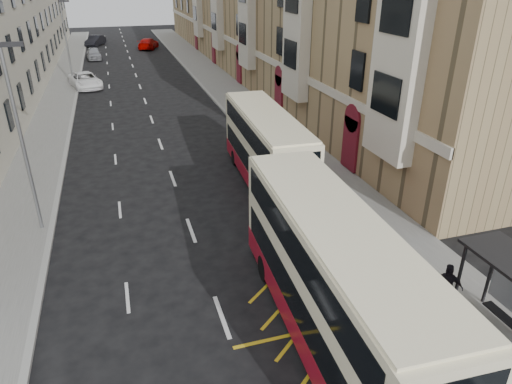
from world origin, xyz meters
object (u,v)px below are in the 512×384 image
object	(u,v)px
pedestrian_far	(447,287)
litter_bin	(488,369)
street_lamp_far	(67,39)
white_van	(85,80)
street_lamp_near	(21,132)
car_dark	(95,41)
pedestrian_near	(425,294)
double_decker_front	(332,281)
car_red	(148,44)
car_silver	(94,54)
double_decker_rear	(266,149)

from	to	relation	value
pedestrian_far	litter_bin	bearing A→B (deg)	108.09
street_lamp_far	white_van	size ratio (longest dim) A/B	1.47
street_lamp_near	pedestrian_far	bearing A→B (deg)	-36.06
car_dark	pedestrian_near	bearing A→B (deg)	-59.69
street_lamp_near	pedestrian_near	distance (m)	16.60
double_decker_front	car_red	xyz separation A→B (m)	(0.22, 63.34, -1.42)
double_decker_front	car_dark	xyz separation A→B (m)	(-7.41, 68.99, -1.41)
car_silver	litter_bin	bearing A→B (deg)	-82.50
pedestrian_near	white_van	world-z (taller)	pedestrian_near
litter_bin	car_silver	xyz separation A→B (m)	(-10.89, 59.14, 0.09)
double_decker_front	double_decker_rear	size ratio (longest dim) A/B	1.08
litter_bin	white_van	world-z (taller)	white_van
street_lamp_far	pedestrian_far	world-z (taller)	street_lamp_far
street_lamp_far	pedestrian_far	size ratio (longest dim) A/B	4.62
street_lamp_near	double_decker_front	world-z (taller)	street_lamp_near
white_van	car_silver	size ratio (longest dim) A/B	1.21
street_lamp_far	car_silver	world-z (taller)	street_lamp_far
car_silver	car_dark	distance (m)	12.90
street_lamp_far	white_van	bearing A→B (deg)	-41.17
white_van	car_dark	xyz separation A→B (m)	(0.78, 30.06, 0.04)
street_lamp_near	car_dark	world-z (taller)	street_lamp_near
pedestrian_far	double_decker_rear	bearing A→B (deg)	-42.21
double_decker_front	pedestrian_far	distance (m)	4.47
double_decker_front	car_silver	xyz separation A→B (m)	(-7.53, 56.09, -1.44)
street_lamp_near	street_lamp_far	size ratio (longest dim) A/B	1.00
pedestrian_near	pedestrian_far	size ratio (longest dim) A/B	1.04
street_lamp_near	street_lamp_far	world-z (taller)	same
pedestrian_far	car_dark	size ratio (longest dim) A/B	0.36
double_decker_rear	litter_bin	size ratio (longest dim) A/B	9.99
street_lamp_near	double_decker_front	bearing A→B (deg)	-46.76
white_van	car_dark	size ratio (longest dim) A/B	1.13
street_lamp_far	car_silver	size ratio (longest dim) A/B	1.77
street_lamp_near	double_decker_rear	bearing A→B (deg)	8.45
pedestrian_far	car_silver	distance (m)	57.33
street_lamp_far	pedestrian_near	bearing A→B (deg)	-72.41
car_silver	street_lamp_near	bearing A→B (deg)	-95.18
street_lamp_near	white_van	size ratio (longest dim) A/B	1.47
double_decker_rear	car_red	world-z (taller)	double_decker_rear
street_lamp_near	pedestrian_near	xyz separation A→B (m)	(12.70, -10.07, -3.58)
double_decker_rear	street_lamp_far	bearing A→B (deg)	114.15
street_lamp_near	car_red	world-z (taller)	street_lamp_near
litter_bin	pedestrian_near	distance (m)	2.94
pedestrian_near	pedestrian_far	bearing A→B (deg)	-176.45
car_silver	car_red	xyz separation A→B (m)	(7.75, 7.25, 0.02)
pedestrian_far	car_dark	world-z (taller)	pedestrian_far
street_lamp_far	pedestrian_near	xyz separation A→B (m)	(12.70, -40.07, -3.58)
street_lamp_near	double_decker_front	xyz separation A→B (m)	(9.34, -9.93, -2.43)
street_lamp_near	pedestrian_far	world-z (taller)	street_lamp_near
street_lamp_far	litter_bin	world-z (taller)	street_lamp_far
white_van	car_dark	distance (m)	30.07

